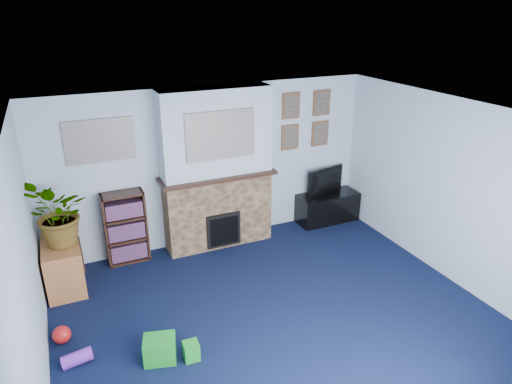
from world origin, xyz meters
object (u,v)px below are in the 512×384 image
tv_stand (327,208)px  sideboard (63,263)px  bookshelf (126,229)px  television (328,182)px

tv_stand → sideboard: bearing=-176.2°
bookshelf → sideboard: bearing=-157.7°
tv_stand → bookshelf: size_ratio=0.99×
television → bookshelf: bearing=-12.4°
tv_stand → bookshelf: 3.33m
tv_stand → television: bearing=90.0°
tv_stand → bookshelf: bookshelf is taller
tv_stand → sideboard: sideboard is taller
tv_stand → television: size_ratio=1.38×
television → bookshelf: 3.33m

